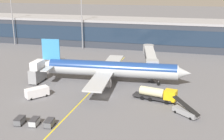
{
  "coord_description": "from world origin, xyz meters",
  "views": [
    {
      "loc": [
        19.05,
        -65.62,
        27.38
      ],
      "look_at": [
        -0.59,
        8.67,
        4.5
      ],
      "focal_mm": 45.69,
      "sensor_mm": 36.0,
      "label": 1
    }
  ],
  "objects": [
    {
      "name": "terminal_building",
      "position": [
        -11.55,
        64.85,
        6.29
      ],
      "size": [
        176.84,
        20.45,
        12.55
      ],
      "color": "#2D333D",
      "rests_on": "ground_plane"
    },
    {
      "name": "apron_light_mast_1",
      "position": [
        -26.01,
        52.89,
        14.98
      ],
      "size": [
        2.8,
        0.5,
        25.91
      ],
      "color": "gray",
      "rests_on": "ground_plane"
    },
    {
      "name": "baggage_cart_1",
      "position": [
        -9.61,
        -18.92,
        0.78
      ],
      "size": [
        1.85,
        2.79,
        1.48
      ],
      "color": "#B2B7BC",
      "rests_on": "ground_plane"
    },
    {
      "name": "jet_bridge",
      "position": [
        7.94,
        25.01,
        5.2
      ],
      "size": [
        8.01,
        25.06,
        6.89
      ],
      "color": "#B2B7BC",
      "rests_on": "ground_plane"
    },
    {
      "name": "baggage_cart_2",
      "position": [
        -6.43,
        -18.61,
        0.78
      ],
      "size": [
        1.85,
        2.79,
        1.48
      ],
      "color": "#595B60",
      "rests_on": "ground_plane"
    },
    {
      "name": "fuel_tanker",
      "position": [
        13.19,
        0.45,
        1.75
      ],
      "size": [
        11.08,
        4.73,
        3.25
      ],
      "color": "#232326",
      "rests_on": "ground_plane"
    },
    {
      "name": "belt_loader",
      "position": [
        20.03,
        -6.39,
        0.99
      ],
      "size": [
        6.22,
        5.34,
        3.49
      ],
      "color": "gray",
      "rests_on": "ground_plane"
    },
    {
      "name": "main_airliner",
      "position": [
        -1.45,
        10.65,
        4.21
      ],
      "size": [
        45.38,
        35.96,
        12.34
      ],
      "color": "#B2B7BC",
      "rests_on": "ground_plane"
    },
    {
      "name": "catering_lift",
      "position": [
        -22.46,
        6.01,
        3.07
      ],
      "size": [
        2.6,
        6.84,
        6.3
      ],
      "color": "gray",
      "rests_on": "ground_plane"
    },
    {
      "name": "ground_plane",
      "position": [
        0.0,
        0.0,
        0.0
      ],
      "size": [
        700.0,
        700.0,
        0.0
      ],
      "primitive_type": "plane",
      "color": "slate"
    },
    {
      "name": "lavatory_truck",
      "position": [
        -16.75,
        -5.17,
        1.42
      ],
      "size": [
        5.39,
        5.98,
        2.5
      ],
      "color": "white",
      "rests_on": "ground_plane"
    },
    {
      "name": "apron_light_mast_0",
      "position": [
        -60.68,
        52.89,
        14.14
      ],
      "size": [
        2.8,
        0.5,
        24.29
      ],
      "color": "gray",
      "rests_on": "ground_plane"
    },
    {
      "name": "apron_lead_in_line",
      "position": [
        -4.76,
        2.0,
        0.0
      ],
      "size": [
        1.29,
        80.0,
        0.01
      ],
      "primitive_type": "cube",
      "rotation": [
        0.0,
        0.0,
        -0.01
      ],
      "color": "yellow",
      "rests_on": "ground_plane"
    },
    {
      "name": "baggage_cart_0",
      "position": [
        -12.8,
        -19.24,
        0.78
      ],
      "size": [
        1.85,
        2.79,
        1.48
      ],
      "color": "#595B60",
      "rests_on": "ground_plane"
    }
  ]
}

